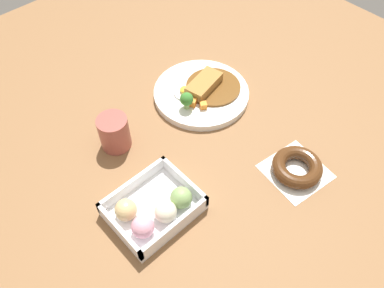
# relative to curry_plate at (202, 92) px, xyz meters

# --- Properties ---
(ground_plane) EXTENTS (1.60, 1.60, 0.00)m
(ground_plane) POSITION_rel_curry_plate_xyz_m (-0.14, -0.10, -0.01)
(ground_plane) COLOR brown
(curry_plate) EXTENTS (0.24, 0.24, 0.06)m
(curry_plate) POSITION_rel_curry_plate_xyz_m (0.00, 0.00, 0.00)
(curry_plate) COLOR white
(curry_plate) RESTS_ON ground_plane
(donut_box) EXTENTS (0.18, 0.14, 0.06)m
(donut_box) POSITION_rel_curry_plate_xyz_m (-0.31, -0.18, 0.01)
(donut_box) COLOR white
(donut_box) RESTS_ON ground_plane
(chocolate_ring_donut) EXTENTS (0.14, 0.14, 0.03)m
(chocolate_ring_donut) POSITION_rel_curry_plate_xyz_m (-0.01, -0.31, 0.00)
(chocolate_ring_donut) COLOR white
(chocolate_ring_donut) RESTS_ON ground_plane
(coffee_mug) EXTENTS (0.07, 0.07, 0.08)m
(coffee_mug) POSITION_rel_curry_plate_xyz_m (-0.26, 0.02, 0.03)
(coffee_mug) COLOR #9E4C42
(coffee_mug) RESTS_ON ground_plane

